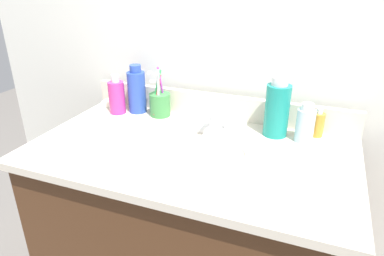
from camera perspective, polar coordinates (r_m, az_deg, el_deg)
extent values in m
cube|color=#4C2D19|center=(1.31, -0.27, -18.43)|extent=(0.96, 0.53, 0.72)
cube|color=beige|center=(1.09, -0.31, -3.91)|extent=(1.00, 0.57, 0.03)
cube|color=beige|center=(1.30, 4.13, 3.65)|extent=(1.00, 0.02, 0.09)
cube|color=silver|center=(1.41, 4.73, -0.80)|extent=(2.10, 0.04, 1.30)
torus|color=white|center=(1.04, -0.09, -4.29)|extent=(0.37, 0.37, 0.02)
ellipsoid|color=white|center=(1.06, -0.09, -6.41)|extent=(0.32, 0.32, 0.11)
cylinder|color=#B2B5BA|center=(1.08, -0.09, -8.01)|extent=(0.04, 0.04, 0.01)
cube|color=silver|center=(1.21, 3.37, -0.01)|extent=(0.16, 0.05, 0.01)
cylinder|color=silver|center=(1.19, 3.42, 1.57)|extent=(0.02, 0.02, 0.06)
cylinder|color=silver|center=(1.15, 2.91, 2.32)|extent=(0.02, 0.09, 0.02)
cylinder|color=silver|center=(1.22, 0.94, 1.41)|extent=(0.03, 0.03, 0.04)
cylinder|color=silver|center=(1.19, 5.93, 0.65)|extent=(0.03, 0.03, 0.04)
cylinder|color=#2D4CB2|center=(1.36, -9.03, 5.81)|extent=(0.07, 0.07, 0.16)
cylinder|color=#2D4CB2|center=(1.33, -9.29, 9.60)|extent=(0.04, 0.04, 0.03)
cylinder|color=teal|center=(1.17, 13.75, 2.78)|extent=(0.08, 0.08, 0.17)
cylinder|color=white|center=(1.14, 14.25, 7.48)|extent=(0.05, 0.05, 0.03)
cylinder|color=silver|center=(1.16, 18.04, 0.35)|extent=(0.06, 0.06, 0.11)
cylinder|color=white|center=(1.14, 18.45, 3.32)|extent=(0.04, 0.04, 0.02)
cylinder|color=#D8338C|center=(1.37, -12.22, 4.90)|extent=(0.06, 0.06, 0.12)
cylinder|color=white|center=(1.34, -12.50, 7.95)|extent=(0.03, 0.03, 0.03)
cylinder|color=gold|center=(1.22, 19.90, 0.52)|extent=(0.04, 0.04, 0.08)
cylinder|color=white|center=(1.20, 20.22, 2.65)|extent=(0.02, 0.02, 0.02)
cylinder|color=#3F8C47|center=(1.32, -5.28, 3.84)|extent=(0.08, 0.08, 0.09)
cylinder|color=#B23FBF|center=(1.31, -4.95, 6.34)|extent=(0.02, 0.04, 0.18)
cube|color=white|center=(1.30, -4.52, 9.73)|extent=(0.01, 0.02, 0.01)
cylinder|color=green|center=(1.31, -5.95, 6.00)|extent=(0.05, 0.02, 0.17)
cube|color=white|center=(1.29, -6.97, 8.98)|extent=(0.01, 0.02, 0.01)
cylinder|color=#D8333F|center=(1.30, -5.72, 5.41)|extent=(0.02, 0.05, 0.15)
cube|color=white|center=(1.26, -6.47, 7.64)|extent=(0.01, 0.02, 0.01)
cylinder|color=white|center=(1.29, -5.54, 5.80)|extent=(0.01, 0.03, 0.17)
cube|color=white|center=(1.26, -5.81, 8.85)|extent=(0.01, 0.02, 0.01)
cube|color=white|center=(1.45, -13.15, 3.93)|extent=(0.06, 0.04, 0.02)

